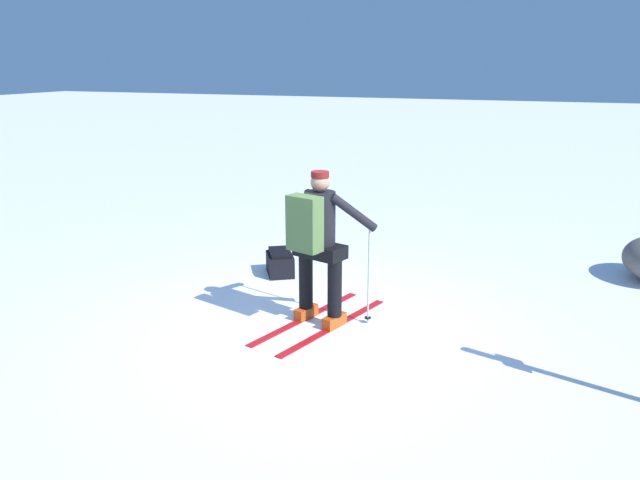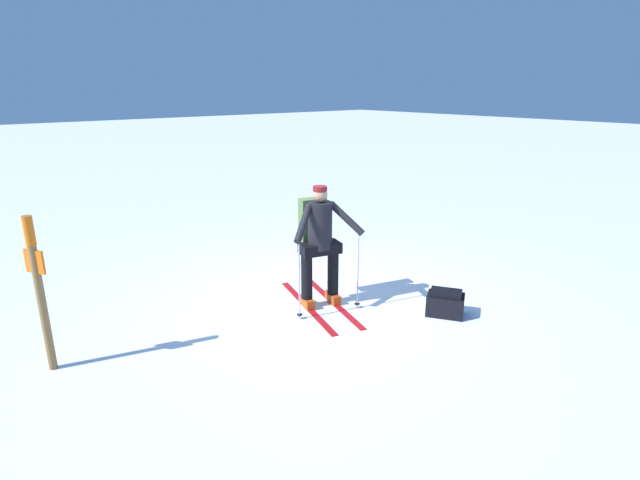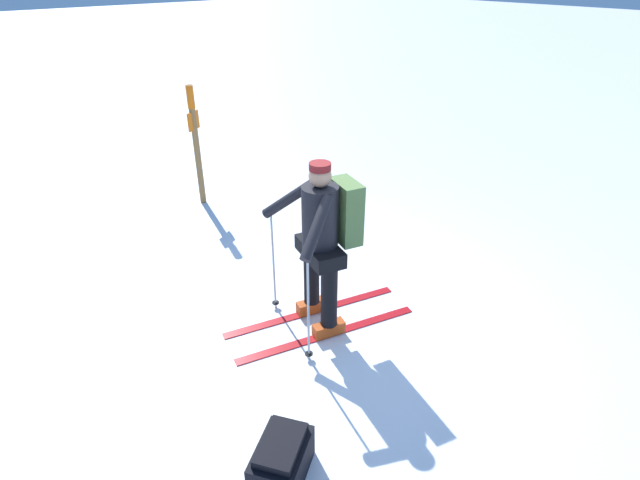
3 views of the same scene
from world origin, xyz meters
TOP-DOWN VIEW (x-y plane):
  - ground_plane at (0.00, 0.00)m, footprint 80.00×80.00m
  - skier at (0.07, -0.03)m, footprint 1.87×1.05m
  - dropped_backpack at (1.38, 1.00)m, footprint 0.56×0.52m
  - trail_marker at (-0.46, -3.23)m, footprint 0.22×0.14m

SIDE VIEW (x-z plane):
  - ground_plane at x=0.00m, z-range 0.00..0.00m
  - dropped_backpack at x=1.38m, z-range -0.01..0.32m
  - skier at x=0.07m, z-range 0.12..1.75m
  - trail_marker at x=-0.46m, z-range 0.15..1.81m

